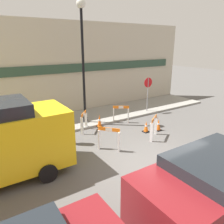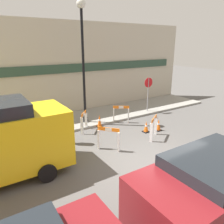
{
  "view_description": "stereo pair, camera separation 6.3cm",
  "coord_description": "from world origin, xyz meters",
  "px_view_note": "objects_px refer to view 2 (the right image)",
  "views": [
    {
      "loc": [
        -5.01,
        -4.93,
        4.21
      ],
      "look_at": [
        0.58,
        3.6,
        1.0
      ],
      "focal_mm": 35.0,
      "sensor_mm": 36.0,
      "label": 1
    },
    {
      "loc": [
        -4.96,
        -4.97,
        4.21
      ],
      "look_at": [
        0.58,
        3.6,
        1.0
      ],
      "focal_mm": 35.0,
      "sensor_mm": 36.0,
      "label": 2
    }
  ],
  "objects_px": {
    "streetlamp_post": "(83,48)",
    "stop_sign": "(148,89)",
    "parked_car_1": "(215,186)",
    "person_worker": "(67,124)"
  },
  "relations": [
    {
      "from": "streetlamp_post",
      "to": "parked_car_1",
      "type": "relative_size",
      "value": 1.43
    },
    {
      "from": "streetlamp_post",
      "to": "stop_sign",
      "type": "xyz_separation_m",
      "value": [
        4.17,
        -0.33,
        -2.45
      ]
    },
    {
      "from": "streetlamp_post",
      "to": "person_worker",
      "type": "height_order",
      "value": "streetlamp_post"
    },
    {
      "from": "person_worker",
      "to": "streetlamp_post",
      "type": "bearing_deg",
      "value": 54.07
    },
    {
      "from": "streetlamp_post",
      "to": "person_worker",
      "type": "distance_m",
      "value": 3.99
    },
    {
      "from": "stop_sign",
      "to": "person_worker",
      "type": "distance_m",
      "value": 6.16
    },
    {
      "from": "stop_sign",
      "to": "parked_car_1",
      "type": "relative_size",
      "value": 0.49
    },
    {
      "from": "streetlamp_post",
      "to": "stop_sign",
      "type": "distance_m",
      "value": 4.85
    },
    {
      "from": "stop_sign",
      "to": "parked_car_1",
      "type": "distance_m",
      "value": 8.86
    },
    {
      "from": "parked_car_1",
      "to": "stop_sign",
      "type": "bearing_deg",
      "value": 58.43
    }
  ]
}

